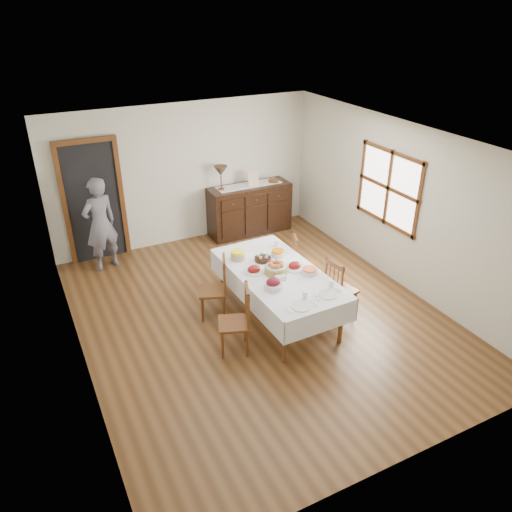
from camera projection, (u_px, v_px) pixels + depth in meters
name	position (u px, v px, depth m)	size (l,w,h in m)	color
ground	(259.00, 315.00, 7.44)	(6.00, 6.00, 0.00)	brown
room_shell	(236.00, 205.00, 6.95)	(5.02, 6.02, 2.65)	white
dining_table	(278.00, 278.00, 7.09)	(1.18, 2.24, 0.76)	silver
chair_left_near	(238.00, 320.00, 6.49)	(0.51, 0.51, 0.96)	#593016
chair_left_far	(216.00, 287.00, 7.22)	(0.51, 0.51, 0.95)	#593016
chair_right_near	(339.00, 288.00, 7.23)	(0.44, 0.44, 0.92)	#593016
chair_right_far	(302.00, 263.00, 7.91)	(0.50, 0.50, 0.92)	#593016
sideboard	(250.00, 209.00, 9.83)	(1.62, 0.59, 0.97)	black
person	(100.00, 221.00, 8.35)	(0.55, 0.35, 1.75)	slate
bread_basket	(276.00, 269.00, 6.99)	(0.32, 0.32, 0.18)	olive
egg_basket	(263.00, 258.00, 7.34)	(0.25, 0.25, 0.11)	black
ham_platter_a	(254.00, 270.00, 7.05)	(0.32, 0.32, 0.11)	silver
ham_platter_b	(295.00, 266.00, 7.15)	(0.33, 0.33, 0.11)	silver
beet_bowl	(273.00, 284.00, 6.64)	(0.26, 0.26, 0.15)	silver
carrot_bowl	(278.00, 253.00, 7.47)	(0.20, 0.20, 0.09)	silver
pineapple_bowl	(238.00, 255.00, 7.37)	(0.22, 0.22, 0.13)	tan
casserole_dish	(309.00, 271.00, 7.00)	(0.23, 0.23, 0.08)	silver
butter_dish	(281.00, 278.00, 6.83)	(0.14, 0.09, 0.07)	silver
setting_left	(302.00, 303.00, 6.31)	(0.42, 0.31, 0.10)	silver
setting_right	(329.00, 291.00, 6.56)	(0.42, 0.31, 0.10)	silver
glass_far_a	(244.00, 251.00, 7.52)	(0.07, 0.07, 0.09)	white
glass_far_b	(277.00, 243.00, 7.77)	(0.07, 0.07, 0.10)	white
runner	(249.00, 185.00, 9.63)	(1.30, 0.35, 0.01)	silver
table_lamp	(221.00, 172.00, 9.25)	(0.26, 0.26, 0.46)	brown
picture_frame	(253.00, 179.00, 9.54)	(0.22, 0.08, 0.28)	#D2B196
deco_bowl	(274.00, 181.00, 9.77)	(0.20, 0.20, 0.06)	#593016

